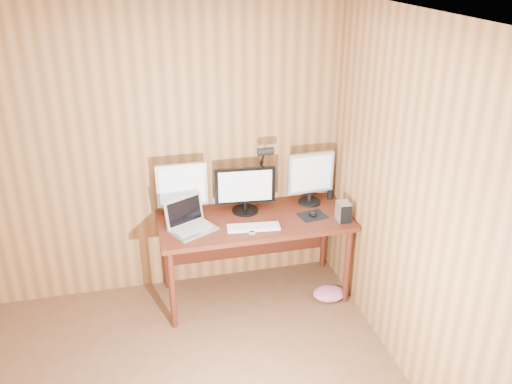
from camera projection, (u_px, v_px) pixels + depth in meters
name	position (u px, v px, depth m)	size (l,w,h in m)	color
room_shell	(148.00, 298.00, 2.68)	(4.00, 4.00, 4.00)	brown
desk	(253.00, 228.00, 4.64)	(1.60, 0.70, 0.75)	#4D1D10
monitor_center	(245.00, 189.00, 4.56)	(0.51, 0.22, 0.40)	black
monitor_left	(182.00, 189.00, 4.46)	(0.42, 0.20, 0.47)	black
monitor_right	(310.00, 176.00, 4.70)	(0.42, 0.20, 0.47)	black
laptop	(189.00, 222.00, 4.34)	(0.43, 0.40, 0.25)	silver
keyboard	(254.00, 227.00, 4.37)	(0.44, 0.17, 0.02)	white
mousepad	(313.00, 216.00, 4.57)	(0.22, 0.18, 0.00)	black
mouse	(313.00, 214.00, 4.56)	(0.07, 0.10, 0.04)	black
hard_drive	(343.00, 211.00, 4.47)	(0.10, 0.15, 0.16)	silver
phone	(252.00, 231.00, 4.32)	(0.06, 0.10, 0.01)	silver
speaker	(330.00, 192.00, 4.86)	(0.05, 0.05, 0.13)	black
desk_lamp	(264.00, 167.00, 4.60)	(0.14, 0.20, 0.60)	black
fabric_pile	(329.00, 294.00, 4.76)	(0.28, 0.23, 0.09)	#D56796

